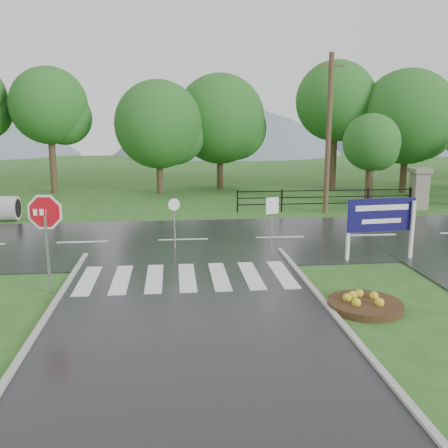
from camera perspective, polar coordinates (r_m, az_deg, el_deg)
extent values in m
plane|color=#295B1E|center=(10.89, -3.39, -14.48)|extent=(120.00, 120.00, 0.00)
cube|color=black|center=(20.34, -4.67, -1.90)|extent=(90.00, 8.00, 0.04)
cube|color=silver|center=(15.72, -15.29, -6.22)|extent=(0.50, 2.80, 0.02)
cube|color=silver|center=(15.59, -11.65, -6.20)|extent=(0.50, 2.80, 0.02)
cube|color=silver|center=(15.52, -7.95, -6.15)|extent=(0.50, 2.80, 0.02)
cube|color=silver|center=(15.51, -4.24, -6.07)|extent=(0.50, 2.80, 0.02)
cube|color=silver|center=(15.57, -0.54, -5.97)|extent=(0.50, 2.80, 0.02)
cube|color=silver|center=(15.69, 3.12, -5.85)|extent=(0.50, 2.80, 0.02)
cube|color=silver|center=(15.87, 6.71, -5.70)|extent=(0.50, 2.80, 0.02)
cube|color=gray|center=(29.28, 21.39, 3.54)|extent=(0.80, 0.80, 2.00)
cube|color=#6B6659|center=(29.15, 21.55, 5.72)|extent=(1.00, 1.00, 0.24)
cube|color=black|center=(27.37, 11.46, 2.32)|extent=(9.50, 0.05, 0.05)
cube|color=black|center=(27.31, 11.49, 3.04)|extent=(9.50, 0.05, 0.05)
cube|color=black|center=(27.26, 11.52, 3.77)|extent=(9.50, 0.05, 0.05)
cube|color=black|center=(26.32, 1.55, 2.62)|extent=(0.08, 0.08, 1.20)
cube|color=black|center=(29.11, 20.45, 2.77)|extent=(0.08, 0.08, 1.20)
sphere|color=slate|center=(78.40, 0.46, -4.51)|extent=(48.00, 48.00, 48.00)
sphere|color=slate|center=(85.02, 19.57, -0.90)|extent=(36.00, 36.00, 36.00)
cylinder|color=#9E9B93|center=(26.40, -23.83, 1.64)|extent=(1.30, 1.20, 1.20)
cube|color=#939399|center=(14.78, -19.48, -3.39)|extent=(0.07, 0.07, 2.23)
cylinder|color=white|center=(14.53, -19.80, 1.30)|extent=(1.33, 0.22, 1.34)
cylinder|color=red|center=(14.52, -19.81, 1.29)|extent=(1.16, 0.20, 1.17)
cube|color=silver|center=(17.65, 14.03, -0.88)|extent=(0.11, 0.11, 2.08)
cube|color=silver|center=(18.55, 20.70, -0.69)|extent=(0.11, 0.11, 2.08)
cube|color=#0E0B48|center=(17.96, 17.56, 1.00)|extent=(2.49, 0.31, 1.15)
cube|color=white|center=(17.88, 17.66, 1.79)|extent=(1.97, 0.21, 0.19)
cube|color=white|center=(17.96, 17.56, 0.32)|extent=(1.45, 0.16, 0.16)
cylinder|color=#332111|center=(13.63, 15.81, -8.92)|extent=(1.94, 1.94, 0.19)
cube|color=#939399|center=(17.74, 5.48, -0.61)|extent=(0.04, 0.04, 2.03)
cube|color=white|center=(17.56, 5.54, 2.10)|extent=(0.47, 0.15, 0.59)
cylinder|color=#939399|center=(18.81, -5.68, -0.22)|extent=(0.05, 0.05, 1.82)
cylinder|color=white|center=(18.64, -5.73, 2.23)|extent=(0.44, 0.15, 0.45)
cylinder|color=#473523|center=(26.51, 11.86, 9.95)|extent=(0.27, 0.27, 8.11)
cube|color=brown|center=(26.63, 12.18, 17.32)|extent=(1.44, 0.29, 0.09)
cylinder|color=#3D2B1C|center=(29.63, 16.26, 4.93)|extent=(0.47, 0.47, 2.98)
sphere|color=#1C591B|center=(29.47, 16.50, 8.96)|extent=(3.20, 3.20, 3.20)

